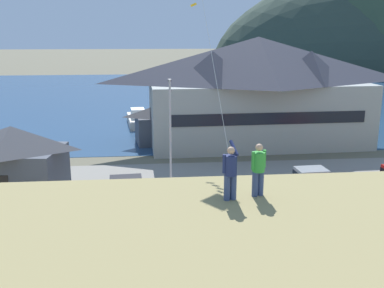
# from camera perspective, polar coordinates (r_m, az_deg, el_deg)

# --- Properties ---
(ground_plane) EXTENTS (600.00, 600.00, 0.00)m
(ground_plane) POSITION_cam_1_polar(r_m,az_deg,el_deg) (24.92, -1.17, -12.61)
(ground_plane) COLOR #66604C
(parking_lot_pad) EXTENTS (40.00, 20.00, 0.10)m
(parking_lot_pad) POSITION_cam_1_polar(r_m,az_deg,el_deg) (29.45, -1.89, -8.15)
(parking_lot_pad) COLOR gray
(parking_lot_pad) RESTS_ON ground
(bay_water) EXTENTS (360.00, 84.00, 0.03)m
(bay_water) POSITION_cam_1_polar(r_m,az_deg,el_deg) (82.98, -4.23, 6.33)
(bay_water) COLOR navy
(bay_water) RESTS_ON ground
(harbor_lodge) EXTENTS (23.30, 11.69, 10.82)m
(harbor_lodge) POSITION_cam_1_polar(r_m,az_deg,el_deg) (45.87, 8.39, 7.17)
(harbor_lodge) COLOR #999E99
(harbor_lodge) RESTS_ON ground
(storage_shed_near_lot) EXTENTS (7.24, 5.73, 5.24)m
(storage_shed_near_lot) POSITION_cam_1_polar(r_m,az_deg,el_deg) (32.07, -21.90, -2.28)
(storage_shed_near_lot) COLOR #474C56
(storage_shed_near_lot) RESTS_ON ground
(storage_shed_waterside) EXTENTS (6.63, 4.97, 4.19)m
(storage_shed_waterside) POSITION_cam_1_polar(r_m,az_deg,el_deg) (46.21, -3.63, 2.81)
(storage_shed_waterside) COLOR #474C56
(storage_shed_waterside) RESTS_ON ground
(wharf_dock) EXTENTS (3.20, 13.30, 0.70)m
(wharf_dock) POSITION_cam_1_polar(r_m,az_deg,el_deg) (58.03, -3.47, 3.31)
(wharf_dock) COLOR #70604C
(wharf_dock) RESTS_ON ground
(moored_boat_wharfside) EXTENTS (3.04, 7.43, 2.16)m
(moored_boat_wharfside) POSITION_cam_1_polar(r_m,az_deg,el_deg) (55.64, -6.99, 3.15)
(moored_boat_wharfside) COLOR #A8A399
(moored_boat_wharfside) RESTS_ON ground
(parked_car_mid_row_near) EXTENTS (4.31, 2.28, 1.82)m
(parked_car_mid_row_near) POSITION_cam_1_polar(r_m,az_deg,el_deg) (29.91, -8.65, -5.87)
(parked_car_mid_row_near) COLOR black
(parked_car_mid_row_near) RESTS_ON parking_lot_pad
(parked_car_corner_spot) EXTENTS (4.30, 2.25, 1.82)m
(parked_car_corner_spot) POSITION_cam_1_polar(r_m,az_deg,el_deg) (32.55, 14.86, -4.53)
(parked_car_corner_spot) COLOR #9EA3A8
(parked_car_corner_spot) RESTS_ON parking_lot_pad
(parked_car_back_row_right) EXTENTS (4.30, 2.25, 1.82)m
(parked_car_back_row_right) POSITION_cam_1_polar(r_m,az_deg,el_deg) (26.48, -16.70, -9.03)
(parked_car_back_row_right) COLOR silver
(parked_car_back_row_right) RESTS_ON parking_lot_pad
(parked_car_mid_row_center) EXTENTS (4.29, 2.23, 1.82)m
(parked_car_mid_row_center) POSITION_cam_1_polar(r_m,az_deg,el_deg) (27.14, 17.60, -8.53)
(parked_car_mid_row_center) COLOR red
(parked_car_mid_row_center) RESTS_ON parking_lot_pad
(parked_car_front_row_end) EXTENTS (4.23, 2.10, 1.82)m
(parked_car_front_row_end) POSITION_cam_1_polar(r_m,az_deg,el_deg) (24.61, -5.37, -10.28)
(parked_car_front_row_end) COLOR red
(parked_car_front_row_end) RESTS_ON parking_lot_pad
(parked_car_front_row_red) EXTENTS (4.36, 2.38, 1.82)m
(parked_car_front_row_red) POSITION_cam_1_polar(r_m,az_deg,el_deg) (24.49, 5.79, -10.43)
(parked_car_front_row_red) COLOR #9EA3A8
(parked_car_front_row_red) RESTS_ON parking_lot_pad
(parking_light_pole) EXTENTS (0.24, 0.78, 7.76)m
(parking_light_pole) POSITION_cam_1_polar(r_m,az_deg,el_deg) (33.46, -2.82, 2.59)
(parking_light_pole) COLOR #ADADB2
(parking_light_pole) RESTS_ON parking_lot_pad
(person_kite_flyer) EXTENTS (0.52, 0.70, 1.86)m
(person_kite_flyer) POSITION_cam_1_polar(r_m,az_deg,el_deg) (13.97, 4.96, -3.49)
(person_kite_flyer) COLOR #384770
(person_kite_flyer) RESTS_ON grassy_hill_foreground
(person_companion) EXTENTS (0.52, 0.40, 1.74)m
(person_companion) POSITION_cam_1_polar(r_m,az_deg,el_deg) (14.44, 8.53, -3.07)
(person_companion) COLOR #384770
(person_companion) RESTS_ON grassy_hill_foreground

